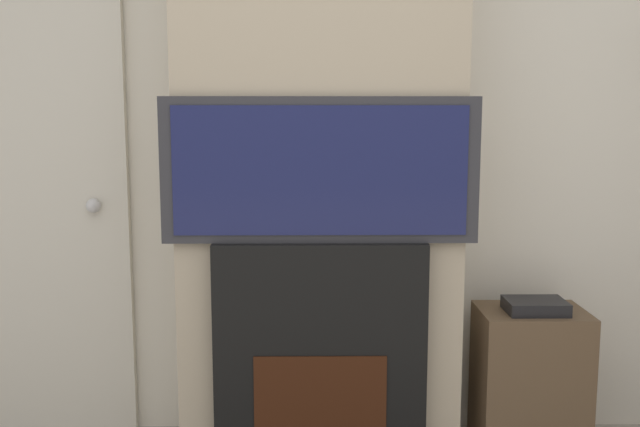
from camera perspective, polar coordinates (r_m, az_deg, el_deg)
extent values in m
cube|color=silver|center=(3.01, -0.09, 7.68)|extent=(6.00, 0.06, 2.70)
cube|color=tan|center=(2.78, -0.05, 7.63)|extent=(1.08, 0.40, 2.70)
cube|color=black|center=(2.74, 0.00, -11.56)|extent=(0.79, 0.14, 0.90)
cube|color=#33160A|center=(2.74, 0.02, -15.62)|extent=(0.49, 0.01, 0.43)
cube|color=#2D2D33|center=(2.59, 0.00, 3.48)|extent=(1.15, 0.06, 0.53)
cube|color=#191E4C|center=(2.56, 0.01, 3.42)|extent=(1.06, 0.01, 0.47)
cube|color=brown|center=(3.06, 16.41, -12.81)|extent=(0.42, 0.31, 0.60)
cube|color=black|center=(2.93, 16.85, -7.10)|extent=(0.23, 0.17, 0.05)
cube|color=beige|center=(3.21, -22.96, 1.40)|extent=(0.91, 0.04, 2.07)
sphere|color=silver|center=(3.07, -17.68, 0.60)|extent=(0.06, 0.06, 0.06)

